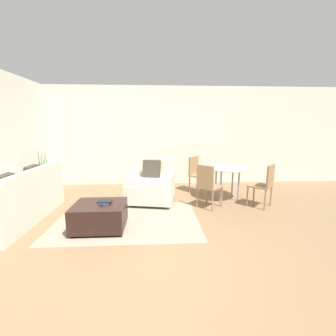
{
  "coord_description": "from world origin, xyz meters",
  "views": [
    {
      "loc": [
        0.06,
        -2.8,
        1.65
      ],
      "look_at": [
        0.34,
        2.04,
        0.75
      ],
      "focal_mm": 24.0,
      "sensor_mm": 36.0,
      "label": 1
    }
  ],
  "objects_px": {
    "tv_remote_primary": "(101,205)",
    "dining_chair_far_left": "(197,172)",
    "couch": "(17,203)",
    "dining_chair_near_right": "(265,183)",
    "ottoman": "(100,215)",
    "dining_chair_near_left": "(208,184)",
    "book_stack": "(105,202)",
    "armchair": "(151,185)",
    "potted_plant": "(45,184)",
    "dining_table": "(227,171)"
  },
  "relations": [
    {
      "from": "armchair",
      "to": "book_stack",
      "type": "height_order",
      "value": "armchair"
    },
    {
      "from": "ottoman",
      "to": "dining_chair_far_left",
      "type": "distance_m",
      "value": 2.82
    },
    {
      "from": "dining_chair_far_left",
      "to": "dining_chair_near_left",
      "type": "bearing_deg",
      "value": -90.0
    },
    {
      "from": "ottoman",
      "to": "book_stack",
      "type": "bearing_deg",
      "value": 23.54
    },
    {
      "from": "armchair",
      "to": "book_stack",
      "type": "xyz_separation_m",
      "value": [
        -0.73,
        -1.25,
        0.07
      ]
    },
    {
      "from": "book_stack",
      "to": "dining_chair_near_left",
      "type": "xyz_separation_m",
      "value": [
        1.88,
        0.79,
        0.07
      ]
    },
    {
      "from": "dining_chair_far_left",
      "to": "couch",
      "type": "bearing_deg",
      "value": -155.54
    },
    {
      "from": "armchair",
      "to": "ottoman",
      "type": "bearing_deg",
      "value": -122.34
    },
    {
      "from": "couch",
      "to": "dining_chair_near_right",
      "type": "xyz_separation_m",
      "value": [
        4.68,
        0.41,
        0.21
      ]
    },
    {
      "from": "book_stack",
      "to": "dining_table",
      "type": "distance_m",
      "value": 2.84
    },
    {
      "from": "dining_chair_near_left",
      "to": "dining_chair_far_left",
      "type": "distance_m",
      "value": 1.18
    },
    {
      "from": "ottoman",
      "to": "book_stack",
      "type": "height_order",
      "value": "book_stack"
    },
    {
      "from": "ottoman",
      "to": "dining_chair_near_right",
      "type": "distance_m",
      "value": 3.26
    },
    {
      "from": "couch",
      "to": "book_stack",
      "type": "distance_m",
      "value": 1.67
    },
    {
      "from": "tv_remote_primary",
      "to": "dining_table",
      "type": "relative_size",
      "value": 0.14
    },
    {
      "from": "potted_plant",
      "to": "dining_table",
      "type": "xyz_separation_m",
      "value": [
        4.25,
        -0.36,
        0.33
      ]
    },
    {
      "from": "couch",
      "to": "dining_chair_far_left",
      "type": "bearing_deg",
      "value": 24.46
    },
    {
      "from": "couch",
      "to": "armchair",
      "type": "xyz_separation_m",
      "value": [
        2.35,
        0.87,
        0.06
      ]
    },
    {
      "from": "dining_chair_near_left",
      "to": "dining_chair_far_left",
      "type": "height_order",
      "value": "same"
    },
    {
      "from": "couch",
      "to": "armchair",
      "type": "distance_m",
      "value": 2.51
    },
    {
      "from": "armchair",
      "to": "dining_table",
      "type": "distance_m",
      "value": 1.76
    },
    {
      "from": "couch",
      "to": "dining_chair_far_left",
      "type": "relative_size",
      "value": 2.27
    },
    {
      "from": "potted_plant",
      "to": "dining_chair_far_left",
      "type": "distance_m",
      "value": 3.67
    },
    {
      "from": "dining_chair_far_left",
      "to": "dining_chair_near_right",
      "type": "bearing_deg",
      "value": -45.0
    },
    {
      "from": "armchair",
      "to": "tv_remote_primary",
      "type": "bearing_deg",
      "value": -119.78
    },
    {
      "from": "tv_remote_primary",
      "to": "dining_chair_near_right",
      "type": "height_order",
      "value": "dining_chair_near_right"
    },
    {
      "from": "dining_chair_near_left",
      "to": "book_stack",
      "type": "bearing_deg",
      "value": -157.25
    },
    {
      "from": "ottoman",
      "to": "dining_chair_near_left",
      "type": "distance_m",
      "value": 2.15
    },
    {
      "from": "book_stack",
      "to": "dining_chair_far_left",
      "type": "relative_size",
      "value": 0.25
    },
    {
      "from": "dining_table",
      "to": "dining_chair_far_left",
      "type": "distance_m",
      "value": 0.85
    },
    {
      "from": "tv_remote_primary",
      "to": "dining_chair_far_left",
      "type": "height_order",
      "value": "dining_chair_far_left"
    },
    {
      "from": "book_stack",
      "to": "armchair",
      "type": "bearing_deg",
      "value": 59.68
    },
    {
      "from": "dining_chair_near_left",
      "to": "dining_chair_near_right",
      "type": "bearing_deg",
      "value": 0.0
    },
    {
      "from": "dining_chair_near_right",
      "to": "dining_chair_far_left",
      "type": "xyz_separation_m",
      "value": [
        -1.18,
        1.18,
        0.0
      ]
    },
    {
      "from": "book_stack",
      "to": "dining_table",
      "type": "xyz_separation_m",
      "value": [
        2.47,
        1.38,
        0.2
      ]
    },
    {
      "from": "dining_table",
      "to": "potted_plant",
      "type": "bearing_deg",
      "value": 175.15
    },
    {
      "from": "ottoman",
      "to": "dining_table",
      "type": "height_order",
      "value": "dining_table"
    },
    {
      "from": "potted_plant",
      "to": "dining_table",
      "type": "relative_size",
      "value": 1.22
    },
    {
      "from": "book_stack",
      "to": "tv_remote_primary",
      "type": "bearing_deg",
      "value": -112.13
    },
    {
      "from": "dining_chair_near_left",
      "to": "dining_chair_far_left",
      "type": "relative_size",
      "value": 1.0
    },
    {
      "from": "book_stack",
      "to": "tv_remote_primary",
      "type": "distance_m",
      "value": 0.1
    },
    {
      "from": "armchair",
      "to": "dining_table",
      "type": "height_order",
      "value": "armchair"
    },
    {
      "from": "couch",
      "to": "dining_chair_near_right",
      "type": "bearing_deg",
      "value": 4.98
    },
    {
      "from": "dining_chair_near_left",
      "to": "dining_chair_near_right",
      "type": "relative_size",
      "value": 1.0
    },
    {
      "from": "tv_remote_primary",
      "to": "dining_chair_near_left",
      "type": "bearing_deg",
      "value": 24.73
    },
    {
      "from": "ottoman",
      "to": "dining_chair_far_left",
      "type": "xyz_separation_m",
      "value": [
        1.96,
        2.01,
        0.29
      ]
    },
    {
      "from": "dining_chair_far_left",
      "to": "armchair",
      "type": "bearing_deg",
      "value": -147.97
    },
    {
      "from": "potted_plant",
      "to": "dining_chair_far_left",
      "type": "xyz_separation_m",
      "value": [
        3.66,
        0.23,
        0.21
      ]
    },
    {
      "from": "book_stack",
      "to": "dining_chair_near_left",
      "type": "relative_size",
      "value": 0.25
    },
    {
      "from": "dining_chair_near_left",
      "to": "dining_table",
      "type": "bearing_deg",
      "value": 45.0
    }
  ]
}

